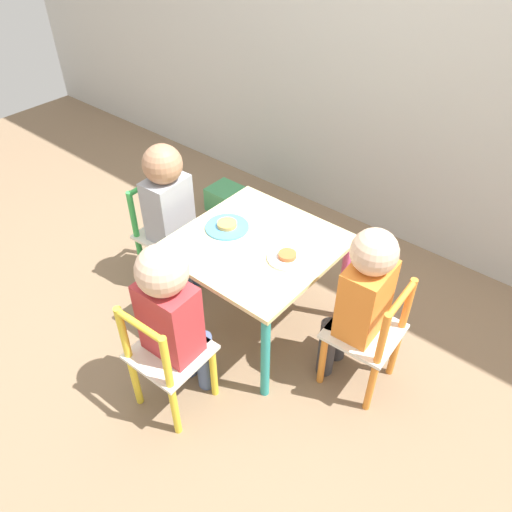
# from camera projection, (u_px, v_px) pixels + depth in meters

# --- Properties ---
(ground_plane) EXTENTS (6.00, 6.00, 0.00)m
(ground_plane) POSITION_uv_depth(u_px,v_px,m) (256.00, 321.00, 2.32)
(ground_plane) COLOR #7F664C
(kids_table) EXTENTS (0.62, 0.62, 0.47)m
(kids_table) POSITION_uv_depth(u_px,v_px,m) (256.00, 255.00, 2.06)
(kids_table) COLOR beige
(kids_table) RESTS_ON ground_plane
(chair_green) EXTENTS (0.28, 0.28, 0.53)m
(chair_green) POSITION_uv_depth(u_px,v_px,m) (166.00, 235.00, 2.40)
(chair_green) COLOR silver
(chair_green) RESTS_ON ground_plane
(chair_orange) EXTENTS (0.27, 0.27, 0.53)m
(chair_orange) POSITION_uv_depth(u_px,v_px,m) (369.00, 337.00, 1.91)
(chair_orange) COLOR silver
(chair_orange) RESTS_ON ground_plane
(chair_yellow) EXTENTS (0.27, 0.27, 0.53)m
(chair_yellow) POSITION_uv_depth(u_px,v_px,m) (167.00, 359.00, 1.82)
(chair_yellow) COLOR silver
(chair_yellow) RESTS_ON ground_plane
(child_left) EXTENTS (0.23, 0.21, 0.75)m
(child_left) POSITION_uv_depth(u_px,v_px,m) (170.00, 205.00, 2.24)
(child_left) COLOR #4C608E
(child_left) RESTS_ON ground_plane
(child_right) EXTENTS (0.22, 0.21, 0.74)m
(child_right) POSITION_uv_depth(u_px,v_px,m) (361.00, 295.00, 1.81)
(child_right) COLOR #38383D
(child_right) RESTS_ON ground_plane
(child_front) EXTENTS (0.21, 0.23, 0.75)m
(child_front) POSITION_uv_depth(u_px,v_px,m) (172.00, 311.00, 1.73)
(child_front) COLOR #4C608E
(child_front) RESTS_ON ground_plane
(plate_left) EXTENTS (0.18, 0.18, 0.03)m
(plate_left) POSITION_uv_depth(u_px,v_px,m) (227.00, 226.00, 2.09)
(plate_left) COLOR #4C9EE0
(plate_left) RESTS_ON kids_table
(plate_right) EXTENTS (0.16, 0.16, 0.03)m
(plate_right) POSITION_uv_depth(u_px,v_px,m) (287.00, 257.00, 1.94)
(plate_right) COLOR white
(plate_right) RESTS_ON kids_table
(storage_bin) EXTENTS (0.36, 0.18, 0.15)m
(storage_bin) POSITION_uv_depth(u_px,v_px,m) (236.00, 204.00, 2.94)
(storage_bin) COLOR #3D8E56
(storage_bin) RESTS_ON ground_plane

